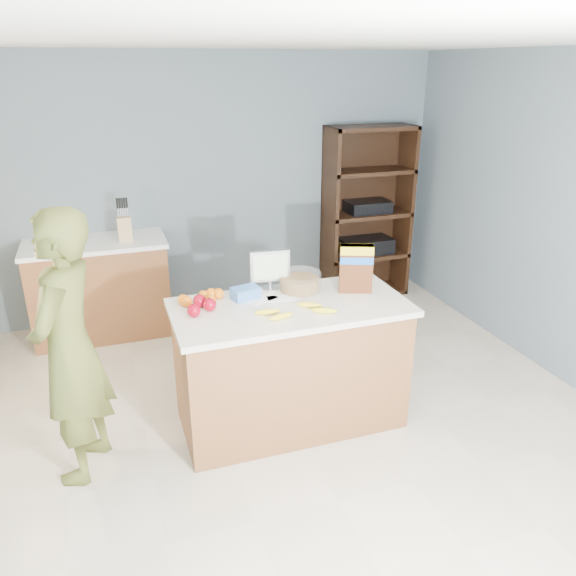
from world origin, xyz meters
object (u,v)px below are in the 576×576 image
object	(u,v)px
shelving_unit	(365,216)
counter_peninsula	(290,369)
person	(69,349)
tv	(270,268)
cereal_box	(356,265)

from	to	relation	value
shelving_unit	counter_peninsula	bearing A→B (deg)	-127.11
counter_peninsula	person	xyz separation A→B (m)	(-1.38, -0.06, 0.42)
person	tv	distance (m)	1.40
counter_peninsula	cereal_box	size ratio (longest dim) A/B	4.62
tv	shelving_unit	bearing A→B (deg)	47.48
cereal_box	person	bearing A→B (deg)	-175.89
cereal_box	counter_peninsula	bearing A→B (deg)	-171.83
counter_peninsula	person	world-z (taller)	person
counter_peninsula	shelving_unit	xyz separation A→B (m)	(1.55, 2.05, 0.45)
shelving_unit	person	size ratio (longest dim) A/B	1.07
person	cereal_box	bearing A→B (deg)	115.43
person	tv	world-z (taller)	person
shelving_unit	tv	size ratio (longest dim) A/B	6.38
tv	cereal_box	distance (m)	0.60
person	cereal_box	size ratio (longest dim) A/B	4.98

